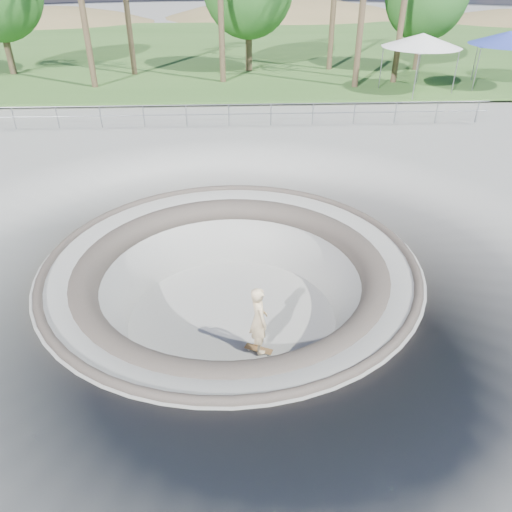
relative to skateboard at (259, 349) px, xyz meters
name	(u,v)px	position (x,y,z in m)	size (l,w,h in m)	color
ground	(231,261)	(-0.69, 1.54, 1.84)	(180.00, 180.00, 0.00)	gray
skate_bowl	(232,314)	(-0.69, 1.54, 0.01)	(14.00, 14.00, 4.10)	gray
grass_strip	(228,49)	(-0.69, 35.54, 2.06)	(180.00, 36.00, 0.12)	#365F26
distant_hills	(258,78)	(3.09, 58.71, -5.18)	(103.20, 45.00, 28.60)	brown
safety_railing	(229,115)	(-0.69, 13.54, 2.53)	(25.00, 0.06, 1.03)	gray
skateboard	(259,349)	(0.00, 0.00, 0.00)	(0.78, 0.51, 0.08)	olive
skater	(259,320)	(0.00, 0.00, 1.00)	(0.71, 0.47, 1.96)	beige
canopy_white	(422,41)	(10.24, 19.54, 4.87)	(5.69, 5.69, 3.14)	gray
canopy_blue	(509,38)	(15.57, 20.26, 4.86)	(5.76, 5.76, 3.13)	gray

